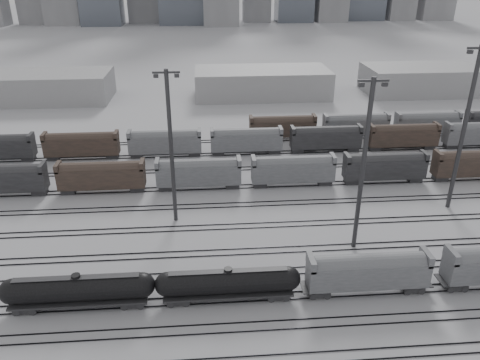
{
  "coord_description": "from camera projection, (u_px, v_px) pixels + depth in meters",
  "views": [
    {
      "loc": [
        -7.68,
        -44.21,
        37.19
      ],
      "look_at": [
        -2.07,
        26.37,
        4.0
      ],
      "focal_mm": 35.0,
      "sensor_mm": 36.0,
      "label": 1
    }
  ],
  "objects": [
    {
      "name": "warehouse_left",
      "position": [
        23.0,
        87.0,
        135.98
      ],
      "size": [
        50.0,
        18.0,
        8.0
      ],
      "primitive_type": "cube",
      "color": "#AAAAAD",
      "rests_on": "ground"
    },
    {
      "name": "warehouse_right",
      "position": [
        422.0,
        80.0,
        144.59
      ],
      "size": [
        35.0,
        18.0,
        8.0
      ],
      "primitive_type": "cube",
      "color": "#AAAAAD",
      "rests_on": "ground"
    },
    {
      "name": "ground",
      "position": [
        274.0,
        302.0,
        56.24
      ],
      "size": [
        900.0,
        900.0,
        0.0
      ],
      "primitive_type": "plane",
      "color": "silver",
      "rests_on": "ground"
    },
    {
      "name": "light_mast_d",
      "position": [
        465.0,
        127.0,
        72.16
      ],
      "size": [
        4.23,
        0.68,
        26.42
      ],
      "color": "#333335",
      "rests_on": "ground"
    },
    {
      "name": "warehouse_mid",
      "position": [
        262.0,
        83.0,
        141.0
      ],
      "size": [
        40.0,
        18.0,
        8.0
      ],
      "primitive_type": "cube",
      "color": "#AAAAAD",
      "rests_on": "ground"
    },
    {
      "name": "light_mast_b",
      "position": [
        171.0,
        145.0,
        68.77
      ],
      "size": [
        3.81,
        0.61,
        23.83
      ],
      "color": "#333335",
      "rests_on": "ground"
    },
    {
      "name": "tank_car_b",
      "position": [
        228.0,
        282.0,
        55.69
      ],
      "size": [
        17.41,
        2.9,
        4.3
      ],
      "color": "black",
      "rests_on": "ground"
    },
    {
      "name": "hopper_car_a",
      "position": [
        368.0,
        270.0,
        56.57
      ],
      "size": [
        14.85,
        2.95,
        5.31
      ],
      "color": "black",
      "rests_on": "ground"
    },
    {
      "name": "bg_string_far",
      "position": [
        391.0,
        125.0,
        108.14
      ],
      "size": [
        66.0,
        3.0,
        5.6
      ],
      "color": "#4B3930",
      "rests_on": "ground"
    },
    {
      "name": "tracks",
      "position": [
        258.0,
        227.0,
        72.0
      ],
      "size": [
        220.0,
        71.5,
        0.16
      ],
      "color": "black",
      "rests_on": "ground"
    },
    {
      "name": "bg_string_near",
      "position": [
        293.0,
        171.0,
        84.51
      ],
      "size": [
        151.0,
        3.0,
        5.6
      ],
      "color": "slate",
      "rests_on": "ground"
    },
    {
      "name": "tank_car_a",
      "position": [
        78.0,
        289.0,
        54.4
      ],
      "size": [
        17.85,
        2.98,
        4.41
      ],
      "color": "black",
      "rests_on": "ground"
    },
    {
      "name": "light_mast_c",
      "position": [
        364.0,
        163.0,
        61.77
      ],
      "size": [
        3.91,
        0.63,
        24.45
      ],
      "color": "#333335",
      "rests_on": "ground"
    },
    {
      "name": "bg_string_mid",
      "position": [
        326.0,
        139.0,
        99.66
      ],
      "size": [
        151.0,
        3.0,
        5.6
      ],
      "color": "black",
      "rests_on": "ground"
    }
  ]
}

